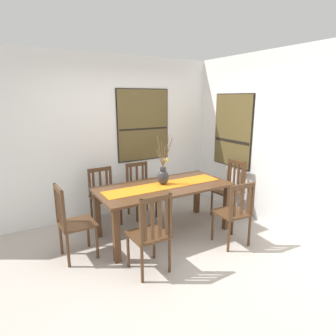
{
  "coord_description": "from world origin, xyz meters",
  "views": [
    {
      "loc": [
        -1.77,
        -2.82,
        2.01
      ],
      "look_at": [
        0.29,
        0.63,
        1.01
      ],
      "focal_mm": 30.29,
      "sensor_mm": 36.0,
      "label": 1
    }
  ],
  "objects_px": {
    "chair_1": "(104,195)",
    "painting_on_back_wall": "(143,125)",
    "chair_4": "(234,212)",
    "painting_on_side_wall": "(233,131)",
    "chair_0": "(72,221)",
    "chair_5": "(230,188)",
    "chair_3": "(151,233)",
    "dining_table": "(164,192)",
    "centerpiece_vase": "(163,175)",
    "chair_2": "(141,189)"
  },
  "relations": [
    {
      "from": "chair_4",
      "to": "painting_on_back_wall",
      "type": "height_order",
      "value": "painting_on_back_wall"
    },
    {
      "from": "centerpiece_vase",
      "to": "chair_3",
      "type": "distance_m",
      "value": 1.14
    },
    {
      "from": "chair_3",
      "to": "dining_table",
      "type": "bearing_deg",
      "value": 51.54
    },
    {
      "from": "chair_4",
      "to": "painting_on_side_wall",
      "type": "height_order",
      "value": "painting_on_side_wall"
    },
    {
      "from": "chair_1",
      "to": "chair_3",
      "type": "distance_m",
      "value": 1.61
    },
    {
      "from": "chair_4",
      "to": "chair_2",
      "type": "bearing_deg",
      "value": 111.95
    },
    {
      "from": "chair_4",
      "to": "painting_on_side_wall",
      "type": "xyz_separation_m",
      "value": [
        0.93,
        1.09,
        0.96
      ]
    },
    {
      "from": "centerpiece_vase",
      "to": "painting_on_back_wall",
      "type": "distance_m",
      "value": 1.3
    },
    {
      "from": "chair_0",
      "to": "chair_1",
      "type": "xyz_separation_m",
      "value": [
        0.69,
        0.82,
        -0.03
      ]
    },
    {
      "from": "chair_0",
      "to": "painting_on_side_wall",
      "type": "distance_m",
      "value": 3.08
    },
    {
      "from": "centerpiece_vase",
      "to": "dining_table",
      "type": "bearing_deg",
      "value": -111.82
    },
    {
      "from": "dining_table",
      "to": "chair_1",
      "type": "relative_size",
      "value": 2.16
    },
    {
      "from": "dining_table",
      "to": "chair_2",
      "type": "distance_m",
      "value": 0.82
    },
    {
      "from": "painting_on_side_wall",
      "to": "chair_3",
      "type": "bearing_deg",
      "value": -154.01
    },
    {
      "from": "chair_1",
      "to": "chair_4",
      "type": "relative_size",
      "value": 0.98
    },
    {
      "from": "centerpiece_vase",
      "to": "chair_3",
      "type": "height_order",
      "value": "centerpiece_vase"
    },
    {
      "from": "chair_2",
      "to": "chair_3",
      "type": "distance_m",
      "value": 1.72
    },
    {
      "from": "centerpiece_vase",
      "to": "chair_0",
      "type": "distance_m",
      "value": 1.42
    },
    {
      "from": "chair_5",
      "to": "painting_on_back_wall",
      "type": "relative_size",
      "value": 0.76
    },
    {
      "from": "painting_on_back_wall",
      "to": "chair_2",
      "type": "bearing_deg",
      "value": -124.96
    },
    {
      "from": "chair_1",
      "to": "painting_on_back_wall",
      "type": "xyz_separation_m",
      "value": [
        0.9,
        0.36,
        1.05
      ]
    },
    {
      "from": "chair_3",
      "to": "chair_5",
      "type": "xyz_separation_m",
      "value": [
        1.93,
        0.77,
        -0.01
      ]
    },
    {
      "from": "painting_on_back_wall",
      "to": "painting_on_side_wall",
      "type": "bearing_deg",
      "value": -33.88
    },
    {
      "from": "chair_4",
      "to": "chair_1",
      "type": "bearing_deg",
      "value": 128.73
    },
    {
      "from": "chair_1",
      "to": "chair_0",
      "type": "bearing_deg",
      "value": -130.01
    },
    {
      "from": "chair_5",
      "to": "chair_0",
      "type": "bearing_deg",
      "value": 179.68
    },
    {
      "from": "chair_2",
      "to": "chair_4",
      "type": "xyz_separation_m",
      "value": [
        0.65,
        -1.61,
        0.0
      ]
    },
    {
      "from": "dining_table",
      "to": "chair_0",
      "type": "distance_m",
      "value": 1.35
    },
    {
      "from": "chair_3",
      "to": "painting_on_back_wall",
      "type": "bearing_deg",
      "value": 65.7
    },
    {
      "from": "chair_3",
      "to": "painting_on_side_wall",
      "type": "distance_m",
      "value": 2.63
    },
    {
      "from": "chair_0",
      "to": "chair_4",
      "type": "bearing_deg",
      "value": -21.81
    },
    {
      "from": "chair_0",
      "to": "chair_1",
      "type": "relative_size",
      "value": 1.08
    },
    {
      "from": "chair_3",
      "to": "painting_on_back_wall",
      "type": "distance_m",
      "value": 2.39
    },
    {
      "from": "chair_5",
      "to": "painting_on_back_wall",
      "type": "distance_m",
      "value": 1.89
    },
    {
      "from": "chair_0",
      "to": "painting_on_side_wall",
      "type": "height_order",
      "value": "painting_on_side_wall"
    },
    {
      "from": "chair_4",
      "to": "painting_on_side_wall",
      "type": "bearing_deg",
      "value": 49.45
    },
    {
      "from": "chair_1",
      "to": "dining_table",
      "type": "bearing_deg",
      "value": -51.27
    },
    {
      "from": "centerpiece_vase",
      "to": "chair_5",
      "type": "distance_m",
      "value": 1.34
    },
    {
      "from": "chair_1",
      "to": "chair_3",
      "type": "xyz_separation_m",
      "value": [
        0.02,
        -1.61,
        0.03
      ]
    },
    {
      "from": "chair_3",
      "to": "chair_1",
      "type": "bearing_deg",
      "value": 90.54
    },
    {
      "from": "centerpiece_vase",
      "to": "painting_on_back_wall",
      "type": "relative_size",
      "value": 0.59
    },
    {
      "from": "painting_on_side_wall",
      "to": "painting_on_back_wall",
      "type": "bearing_deg",
      "value": 146.12
    },
    {
      "from": "centerpiece_vase",
      "to": "chair_1",
      "type": "relative_size",
      "value": 0.82
    },
    {
      "from": "centerpiece_vase",
      "to": "chair_0",
      "type": "bearing_deg",
      "value": -177.21
    },
    {
      "from": "centerpiece_vase",
      "to": "painting_on_side_wall",
      "type": "xyz_separation_m",
      "value": [
        1.56,
        0.23,
        0.55
      ]
    },
    {
      "from": "chair_4",
      "to": "painting_on_back_wall",
      "type": "bearing_deg",
      "value": 101.27
    },
    {
      "from": "chair_4",
      "to": "painting_on_back_wall",
      "type": "relative_size",
      "value": 0.73
    },
    {
      "from": "painting_on_back_wall",
      "to": "chair_4",
      "type": "bearing_deg",
      "value": -78.73
    },
    {
      "from": "chair_1",
      "to": "chair_2",
      "type": "distance_m",
      "value": 0.65
    },
    {
      "from": "chair_2",
      "to": "chair_1",
      "type": "bearing_deg",
      "value": 179.41
    }
  ]
}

